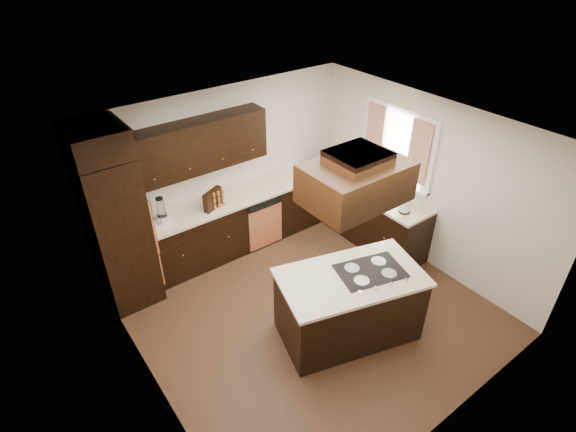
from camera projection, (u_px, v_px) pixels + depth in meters
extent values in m
cube|color=brown|center=(309.00, 310.00, 6.05)|extent=(4.20, 4.20, 0.02)
cube|color=white|center=(315.00, 135.00, 4.67)|extent=(4.20, 4.20, 0.02)
cube|color=beige|center=(223.00, 169.00, 6.78)|extent=(4.20, 0.02, 2.50)
cube|color=beige|center=(463.00, 345.00, 3.95)|extent=(4.20, 0.02, 2.50)
cube|color=beige|center=(141.00, 310.00, 4.31)|extent=(0.02, 4.20, 2.50)
cube|color=beige|center=(426.00, 183.00, 6.42)|extent=(0.02, 4.20, 2.50)
cube|color=black|center=(119.00, 232.00, 5.72)|extent=(0.65, 0.75, 2.12)
cube|color=#C66C43|center=(144.00, 219.00, 5.87)|extent=(0.05, 0.62, 0.78)
cube|color=black|center=(239.00, 222.00, 7.03)|extent=(2.93, 0.60, 0.88)
cube|color=black|center=(361.00, 210.00, 7.31)|extent=(0.60, 2.40, 0.88)
cube|color=beige|center=(238.00, 197.00, 6.77)|extent=(2.93, 0.63, 0.04)
cube|color=beige|center=(362.00, 186.00, 7.05)|extent=(0.63, 2.40, 0.04)
cube|color=black|center=(199.00, 146.00, 6.14)|extent=(2.00, 0.34, 0.72)
cube|color=#C66C43|center=(265.00, 226.00, 7.00)|extent=(0.60, 0.05, 0.72)
cube|color=white|center=(398.00, 145.00, 6.55)|extent=(0.06, 1.32, 1.12)
cube|color=white|center=(399.00, 144.00, 6.56)|extent=(0.00, 1.20, 1.00)
cube|color=beige|center=(419.00, 153.00, 6.21)|extent=(0.02, 0.34, 0.90)
cube|color=beige|center=(375.00, 133.00, 6.77)|extent=(0.02, 0.34, 0.90)
cube|color=silver|center=(380.00, 193.00, 6.81)|extent=(0.52, 0.84, 0.01)
cube|color=black|center=(349.00, 306.00, 5.48)|extent=(1.81, 1.31, 0.88)
cube|color=beige|center=(351.00, 277.00, 5.23)|extent=(1.89, 1.38, 0.04)
cube|color=black|center=(370.00, 271.00, 5.29)|extent=(0.88, 0.71, 0.01)
cube|color=black|center=(356.00, 182.00, 4.55)|extent=(1.05, 0.72, 0.42)
cube|color=black|center=(358.00, 158.00, 4.40)|extent=(0.55, 0.50, 0.13)
cylinder|color=silver|center=(163.00, 219.00, 6.14)|extent=(0.15, 0.15, 0.10)
cone|color=silver|center=(161.00, 208.00, 6.04)|extent=(0.13, 0.13, 0.26)
cube|color=black|center=(213.00, 199.00, 6.39)|extent=(0.35, 0.22, 0.29)
imported|color=white|center=(151.00, 225.00, 6.03)|extent=(0.34, 0.34, 0.07)
imported|color=white|center=(349.00, 172.00, 7.23)|extent=(0.09, 0.09, 0.17)
cylinder|color=white|center=(406.00, 203.00, 6.29)|extent=(0.17, 0.17, 0.29)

